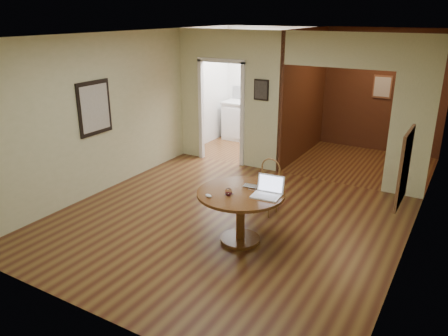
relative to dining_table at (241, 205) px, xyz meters
The scene contains 11 objects.
floor 0.80m from the dining_table, 145.28° to the left, with size 5.00×5.00×0.00m, color #452113.
room_shell 3.64m from the dining_table, 105.49° to the left, with size 5.20×7.50×5.00m.
dining_table is the anchor object (origin of this frame).
chair 1.05m from the dining_table, 94.46° to the left, with size 0.40×0.40×0.88m.
open_laptop 0.45m from the dining_table, 12.88° to the left, with size 0.39×0.34×0.26m.
closed_laptop 0.29m from the dining_table, 62.07° to the left, with size 0.31×0.20×0.02m, color #B6B6BB.
mouse 0.51m from the dining_table, 126.88° to the right, with size 0.11×0.06×0.04m, color white.
wine_glass 0.32m from the dining_table, 113.50° to the right, with size 0.09×0.09×0.11m, color white, non-canonical shape.
pen 0.27m from the dining_table, 119.45° to the right, with size 0.01×0.01×0.12m, color navy.
kitchen_cabinet 4.89m from the dining_table, 112.01° to the left, with size 2.06×0.60×0.94m.
grocery_bag 4.73m from the dining_table, 104.95° to the left, with size 0.31×0.27×0.31m, color beige.
Camera 1 is at (3.01, -5.10, 3.02)m, focal length 35.00 mm.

